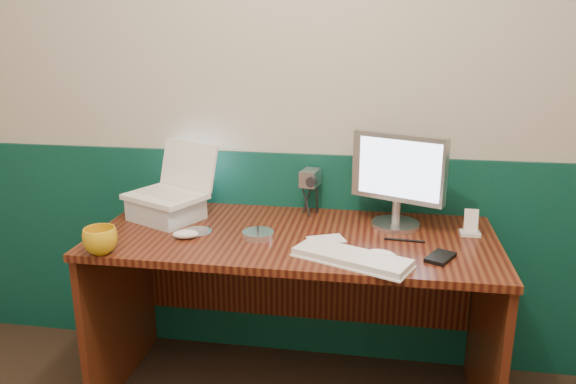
% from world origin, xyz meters
% --- Properties ---
extents(back_wall, '(3.50, 0.04, 2.50)m').
position_xyz_m(back_wall, '(0.00, 1.75, 1.25)').
color(back_wall, '#B9AF9C').
rests_on(back_wall, ground).
extents(wainscot, '(3.48, 0.02, 1.00)m').
position_xyz_m(wainscot, '(0.00, 1.74, 0.50)').
color(wainscot, '#073429').
rests_on(wainscot, ground).
extents(desk, '(1.60, 0.70, 0.75)m').
position_xyz_m(desk, '(0.10, 1.38, 0.38)').
color(desk, '#330E09').
rests_on(desk, ground).
extents(laptop_riser, '(0.34, 0.32, 0.09)m').
position_xyz_m(laptop_riser, '(-0.48, 1.47, 0.80)').
color(laptop_riser, silver).
rests_on(laptop_riser, desk).
extents(laptop, '(0.38, 0.35, 0.26)m').
position_xyz_m(laptop, '(-0.48, 1.47, 0.97)').
color(laptop, white).
rests_on(laptop, laptop_riser).
extents(monitor, '(0.40, 0.25, 0.39)m').
position_xyz_m(monitor, '(0.50, 1.54, 0.94)').
color(monitor, '#B2B3B7').
rests_on(monitor, desk).
extents(keyboard, '(0.44, 0.29, 0.02)m').
position_xyz_m(keyboard, '(0.34, 1.14, 0.76)').
color(keyboard, white).
rests_on(keyboard, desk).
extents(mouse_right, '(0.13, 0.10, 0.04)m').
position_xyz_m(mouse_right, '(0.44, 1.17, 0.77)').
color(mouse_right, white).
rests_on(mouse_right, desk).
extents(mouse_left, '(0.11, 0.08, 0.03)m').
position_xyz_m(mouse_left, '(-0.32, 1.26, 0.77)').
color(mouse_left, white).
rests_on(mouse_left, desk).
extents(mug, '(0.13, 0.13, 0.10)m').
position_xyz_m(mug, '(-0.57, 1.07, 0.80)').
color(mug, gold).
rests_on(mug, desk).
extents(camcorder, '(0.12, 0.16, 0.22)m').
position_xyz_m(camcorder, '(0.13, 1.64, 0.86)').
color(camcorder, '#B4B4B9').
rests_on(camcorder, desk).
extents(cd_spindle, '(0.13, 0.13, 0.03)m').
position_xyz_m(cd_spindle, '(-0.04, 1.32, 0.76)').
color(cd_spindle, silver).
rests_on(cd_spindle, desk).
extents(cd_loose_a, '(0.12, 0.12, 0.00)m').
position_xyz_m(cd_loose_a, '(-0.30, 1.34, 0.75)').
color(cd_loose_a, silver).
rests_on(cd_loose_a, desk).
extents(pen, '(0.16, 0.02, 0.01)m').
position_xyz_m(pen, '(0.53, 1.37, 0.75)').
color(pen, black).
rests_on(pen, desk).
extents(papers, '(0.17, 0.14, 0.00)m').
position_xyz_m(papers, '(0.23, 1.34, 0.75)').
color(papers, white).
rests_on(papers, desk).
extents(dock, '(0.08, 0.06, 0.01)m').
position_xyz_m(dock, '(0.79, 1.49, 0.76)').
color(dock, silver).
rests_on(dock, desk).
extents(music_player, '(0.05, 0.03, 0.09)m').
position_xyz_m(music_player, '(0.79, 1.49, 0.81)').
color(music_player, white).
rests_on(music_player, dock).
extents(pda, '(0.12, 0.15, 0.01)m').
position_xyz_m(pda, '(0.65, 1.21, 0.76)').
color(pda, black).
rests_on(pda, desk).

